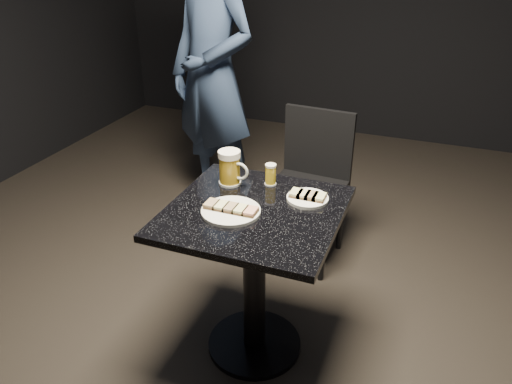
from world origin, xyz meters
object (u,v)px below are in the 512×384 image
chair (310,177)px  plate_small (307,198)px  patron (213,76)px  beer_mug (230,168)px  beer_tumbler (271,175)px  plate_large (231,211)px  table (254,258)px

chair → plate_small: bearing=-76.3°
patron → beer_mug: 1.19m
beer_tumbler → chair: (0.02, 0.63, -0.30)m
plate_small → plate_large: bearing=-140.2°
plate_large → plate_small: 0.34m
plate_small → table: 0.35m
plate_small → patron: (-0.94, 1.06, 0.18)m
table → plate_small: bearing=40.6°
beer_tumbler → table: bearing=-86.6°
beer_tumbler → beer_mug: bearing=-160.9°
beer_mug → chair: (0.19, 0.69, -0.33)m
patron → chair: patron is taller
table → patron: bearing=122.0°
table → chair: chair is taller
table → beer_tumbler: size_ratio=7.65×
beer_mug → patron: bearing=119.0°
plate_large → table: (0.08, 0.06, -0.25)m
plate_small → beer_tumbler: size_ratio=1.81×
beer_tumbler → plate_small: bearing=-22.7°
patron → beer_tumbler: size_ratio=19.08×
plate_large → chair: (0.08, 0.93, -0.26)m
chair → patron: bearing=155.8°
patron → table: size_ratio=2.49×
beer_mug → chair: bearing=74.5°
plate_small → chair: size_ratio=0.20×
table → beer_mug: size_ratio=4.75×
plate_large → patron: size_ratio=0.13×
plate_small → table: bearing=-139.4°
table → beer_tumbler: bearing=93.4°
plate_small → chair: (-0.17, 0.71, -0.26)m
beer_mug → plate_large: bearing=-65.9°
plate_large → plate_small: size_ratio=1.36×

